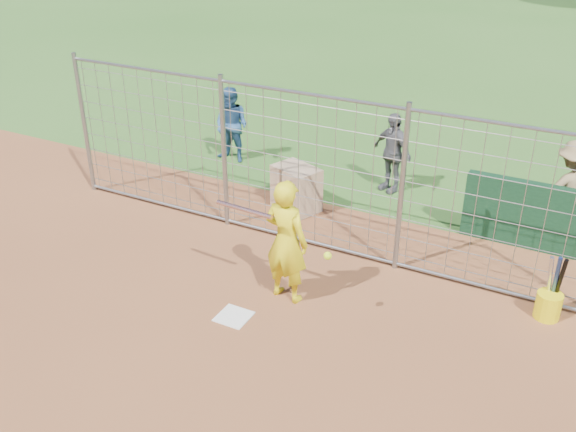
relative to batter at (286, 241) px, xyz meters
The scene contains 11 objects.
ground 1.13m from the batter, 125.46° to the right, with size 100.00×100.00×0.00m, color #2D591E.
home_plate 1.24m from the batter, 117.70° to the right, with size 0.43×0.43×0.02m, color silver.
dugout_wall 4.29m from the batter, 45.37° to the left, with size 2.60×0.20×1.10m, color #11381E.
batter is the anchor object (origin of this frame).
bystander_a 5.13m from the batter, 130.47° to the left, with size 0.76×0.59×1.55m, color navy.
bystander_b 4.06m from the batter, 88.98° to the left, with size 0.89×0.37×1.52m, color #525257.
bystander_c 4.79m from the batter, 47.89° to the left, with size 1.10×0.63×1.71m, color olive.
equipment_bin 2.80m from the batter, 114.16° to the left, with size 0.80×0.55×0.80m, color tan.
equipment_in_play 0.53m from the batter, 123.18° to the right, with size 1.71×0.13×0.44m.
bucket_with_bats 3.59m from the batter, 19.82° to the left, with size 0.34×0.37×0.97m.
backstop_fence 1.54m from the batter, 105.50° to the left, with size 9.08×0.08×2.60m.
Camera 1 is at (3.91, -6.07, 5.20)m, focal length 40.00 mm.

